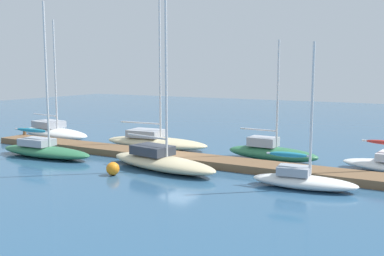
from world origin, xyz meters
name	(u,v)px	position (x,y,z in m)	size (l,w,h in m)	color
ground_plane	(177,161)	(0.00, 0.00, 0.00)	(120.00, 120.00, 0.00)	#2D567A
dock_pier	(177,158)	(0.00, 0.00, 0.23)	(32.97, 2.24, 0.46)	brown
dock_piling_near_end	(25,134)	(-16.08, 0.97, 0.54)	(0.28, 0.28, 1.08)	brown
sailboat_0	(54,132)	(-14.74, 3.04, 0.59)	(8.66, 3.98, 10.31)	white
sailboat_1	(44,149)	(-8.82, -3.43, 0.56)	(7.85, 2.39, 10.59)	#2D7047
sailboat_2	(155,141)	(-4.09, 3.31, 0.60)	(8.86, 3.43, 13.44)	beige
sailboat_3	(161,160)	(0.47, -2.70, 0.61)	(8.41, 3.82, 13.02)	beige
sailboat_4	(271,151)	(5.36, 3.33, 0.60)	(6.38, 2.14, 8.00)	#2D7047
sailboat_5	(302,179)	(9.21, -2.68, 0.51)	(5.50, 2.24, 7.46)	white
mooring_buoy_red	(137,131)	(-9.86, 8.80, 0.25)	(0.50, 0.50, 0.50)	red
mooring_buoy_orange	(113,169)	(-1.16, -5.26, 0.39)	(0.77, 0.77, 0.77)	orange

